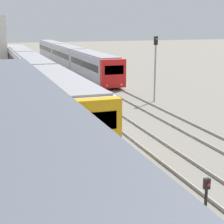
{
  "coord_description": "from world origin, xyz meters",
  "views": [
    {
      "loc": [
        -4.88,
        -5.38,
        6.64
      ],
      "look_at": [
        1.8,
        13.9,
        1.69
      ],
      "focal_mm": 60.0,
      "sensor_mm": 36.0,
      "label": 1
    }
  ],
  "objects_px": {
    "train_near": "(34,71)",
    "signal_post_near": "(206,197)",
    "person_on_platform": "(33,120)",
    "train_far": "(68,56)",
    "signal_mast_far": "(155,61)"
  },
  "relations": [
    {
      "from": "train_near",
      "to": "signal_post_near",
      "type": "xyz_separation_m",
      "value": [
        1.65,
        -28.62,
        -0.69
      ]
    },
    {
      "from": "person_on_platform",
      "to": "train_far",
      "type": "distance_m",
      "value": 38.07
    },
    {
      "from": "train_far",
      "to": "signal_mast_far",
      "type": "xyz_separation_m",
      "value": [
        1.58,
        -26.12,
        1.65
      ]
    },
    {
      "from": "person_on_platform",
      "to": "train_far",
      "type": "xyz_separation_m",
      "value": [
        9.95,
        36.74,
        -0.23
      ]
    },
    {
      "from": "signal_mast_far",
      "to": "train_near",
      "type": "bearing_deg",
      "value": 131.93
    },
    {
      "from": "signal_post_near",
      "to": "signal_mast_far",
      "type": "relative_size",
      "value": 0.32
    },
    {
      "from": "train_near",
      "to": "signal_post_near",
      "type": "distance_m",
      "value": 28.67
    },
    {
      "from": "train_far",
      "to": "signal_post_near",
      "type": "height_order",
      "value": "train_far"
    },
    {
      "from": "train_near",
      "to": "train_far",
      "type": "xyz_separation_m",
      "value": [
        7.2,
        16.35,
        -0.02
      ]
    },
    {
      "from": "person_on_platform",
      "to": "signal_post_near",
      "type": "height_order",
      "value": "person_on_platform"
    },
    {
      "from": "signal_post_near",
      "to": "signal_mast_far",
      "type": "bearing_deg",
      "value": 69.31
    },
    {
      "from": "person_on_platform",
      "to": "signal_mast_far",
      "type": "distance_m",
      "value": 15.74
    },
    {
      "from": "person_on_platform",
      "to": "signal_post_near",
      "type": "relative_size",
      "value": 0.96
    },
    {
      "from": "signal_mast_far",
      "to": "person_on_platform",
      "type": "bearing_deg",
      "value": -137.34
    },
    {
      "from": "signal_post_near",
      "to": "train_far",
      "type": "bearing_deg",
      "value": 82.97
    }
  ]
}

